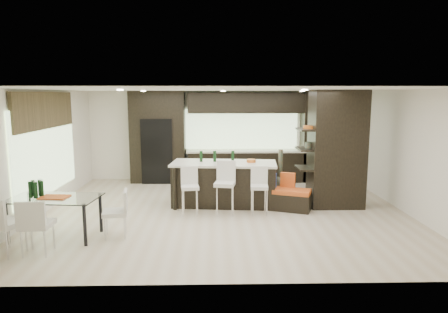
{
  "coord_description": "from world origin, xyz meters",
  "views": [
    {
      "loc": [
        -0.22,
        -8.67,
        2.59
      ],
      "look_at": [
        0.0,
        0.6,
        1.15
      ],
      "focal_mm": 32.0,
      "sensor_mm": 36.0,
      "label": 1
    }
  ],
  "objects_px": {
    "floor_vase": "(280,176)",
    "dining_table": "(56,218)",
    "bench": "(283,199)",
    "stool_right": "(259,195)",
    "kitchen_island": "(224,183)",
    "chair_far": "(7,228)",
    "chair_end": "(115,216)",
    "chair_near": "(37,228)",
    "stool_mid": "(225,194)",
    "stool_left": "(190,196)"
  },
  "relations": [
    {
      "from": "chair_far",
      "to": "chair_end",
      "type": "relative_size",
      "value": 1.13
    },
    {
      "from": "stool_left",
      "to": "chair_far",
      "type": "bearing_deg",
      "value": -150.89
    },
    {
      "from": "dining_table",
      "to": "chair_near",
      "type": "xyz_separation_m",
      "value": [
        0.0,
        -0.75,
        0.06
      ]
    },
    {
      "from": "dining_table",
      "to": "bench",
      "type": "bearing_deg",
      "value": 26.78
    },
    {
      "from": "stool_right",
      "to": "bench",
      "type": "bearing_deg",
      "value": 37.22
    },
    {
      "from": "chair_near",
      "to": "stool_mid",
      "type": "bearing_deg",
      "value": 33.12
    },
    {
      "from": "stool_left",
      "to": "dining_table",
      "type": "xyz_separation_m",
      "value": [
        -2.36,
        -1.35,
        -0.05
      ]
    },
    {
      "from": "floor_vase",
      "to": "chair_far",
      "type": "distance_m",
      "value": 5.86
    },
    {
      "from": "bench",
      "to": "dining_table",
      "type": "xyz_separation_m",
      "value": [
        -4.44,
        -1.71,
        0.13
      ]
    },
    {
      "from": "dining_table",
      "to": "chair_end",
      "type": "relative_size",
      "value": 1.94
    },
    {
      "from": "stool_left",
      "to": "bench",
      "type": "bearing_deg",
      "value": 2.47
    },
    {
      "from": "bench",
      "to": "dining_table",
      "type": "relative_size",
      "value": 0.8
    },
    {
      "from": "kitchen_island",
      "to": "chair_far",
      "type": "height_order",
      "value": "kitchen_island"
    },
    {
      "from": "kitchen_island",
      "to": "chair_end",
      "type": "relative_size",
      "value": 3.05
    },
    {
      "from": "bench",
      "to": "chair_end",
      "type": "relative_size",
      "value": 1.56
    },
    {
      "from": "stool_left",
      "to": "stool_mid",
      "type": "bearing_deg",
      "value": -9.18
    },
    {
      "from": "kitchen_island",
      "to": "chair_near",
      "type": "distance_m",
      "value": 4.27
    },
    {
      "from": "stool_mid",
      "to": "floor_vase",
      "type": "relative_size",
      "value": 0.73
    },
    {
      "from": "chair_far",
      "to": "chair_end",
      "type": "xyz_separation_m",
      "value": [
        1.56,
        0.76,
        -0.05
      ]
    },
    {
      "from": "floor_vase",
      "to": "dining_table",
      "type": "xyz_separation_m",
      "value": [
        -4.48,
        -2.33,
        -0.27
      ]
    },
    {
      "from": "stool_left",
      "to": "dining_table",
      "type": "bearing_deg",
      "value": -157.72
    },
    {
      "from": "stool_mid",
      "to": "chair_near",
      "type": "xyz_separation_m",
      "value": [
        -3.12,
        -2.08,
        -0.04
      ]
    },
    {
      "from": "stool_mid",
      "to": "stool_right",
      "type": "height_order",
      "value": "stool_mid"
    },
    {
      "from": "floor_vase",
      "to": "chair_end",
      "type": "bearing_deg",
      "value": -145.58
    },
    {
      "from": "stool_left",
      "to": "stool_right",
      "type": "distance_m",
      "value": 1.5
    },
    {
      "from": "stool_left",
      "to": "dining_table",
      "type": "relative_size",
      "value": 0.54
    },
    {
      "from": "stool_right",
      "to": "bench",
      "type": "distance_m",
      "value": 0.7
    },
    {
      "from": "kitchen_island",
      "to": "stool_left",
      "type": "xyz_separation_m",
      "value": [
        -0.75,
        -0.81,
        -0.09
      ]
    },
    {
      "from": "chair_end",
      "to": "bench",
      "type": "bearing_deg",
      "value": -72.8
    },
    {
      "from": "chair_near",
      "to": "kitchen_island",
      "type": "bearing_deg",
      "value": 42.49
    },
    {
      "from": "floor_vase",
      "to": "chair_far",
      "type": "xyz_separation_m",
      "value": [
        -4.97,
        -3.1,
        -0.19
      ]
    },
    {
      "from": "kitchen_island",
      "to": "bench",
      "type": "bearing_deg",
      "value": -12.99
    },
    {
      "from": "bench",
      "to": "chair_near",
      "type": "xyz_separation_m",
      "value": [
        -4.44,
        -2.47,
        0.19
      ]
    },
    {
      "from": "stool_mid",
      "to": "chair_far",
      "type": "height_order",
      "value": "stool_mid"
    },
    {
      "from": "chair_far",
      "to": "dining_table",
      "type": "bearing_deg",
      "value": 77.94
    },
    {
      "from": "stool_left",
      "to": "dining_table",
      "type": "distance_m",
      "value": 2.72
    },
    {
      "from": "floor_vase",
      "to": "dining_table",
      "type": "distance_m",
      "value": 5.06
    },
    {
      "from": "kitchen_island",
      "to": "floor_vase",
      "type": "height_order",
      "value": "floor_vase"
    },
    {
      "from": "stool_right",
      "to": "chair_end",
      "type": "bearing_deg",
      "value": -149.19
    },
    {
      "from": "stool_mid",
      "to": "chair_end",
      "type": "height_order",
      "value": "stool_mid"
    },
    {
      "from": "floor_vase",
      "to": "stool_mid",
      "type": "bearing_deg",
      "value": -143.66
    },
    {
      "from": "stool_mid",
      "to": "kitchen_island",
      "type": "bearing_deg",
      "value": 100.67
    },
    {
      "from": "stool_mid",
      "to": "dining_table",
      "type": "xyz_separation_m",
      "value": [
        -3.12,
        -1.33,
        -0.1
      ]
    },
    {
      "from": "chair_far",
      "to": "stool_right",
      "type": "bearing_deg",
      "value": 46.39
    },
    {
      "from": "dining_table",
      "to": "chair_far",
      "type": "height_order",
      "value": "chair_far"
    },
    {
      "from": "dining_table",
      "to": "floor_vase",
      "type": "bearing_deg",
      "value": 33.18
    },
    {
      "from": "stool_mid",
      "to": "stool_right",
      "type": "relative_size",
      "value": 1.12
    },
    {
      "from": "stool_right",
      "to": "floor_vase",
      "type": "xyz_separation_m",
      "value": [
        0.62,
        0.98,
        0.23
      ]
    },
    {
      "from": "chair_end",
      "to": "chair_near",
      "type": "bearing_deg",
      "value": 115.16
    },
    {
      "from": "dining_table",
      "to": "chair_near",
      "type": "relative_size",
      "value": 1.81
    }
  ]
}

